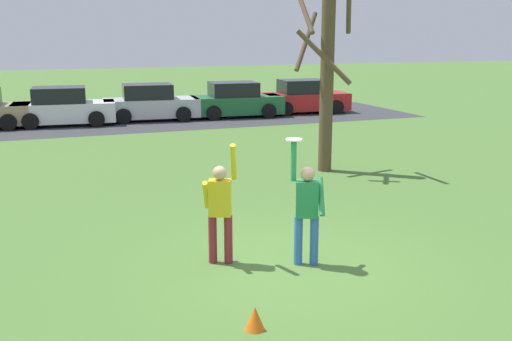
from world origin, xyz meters
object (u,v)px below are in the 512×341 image
(field_cone_orange, at_px, (255,318))
(parked_car_white, at_px, (63,108))
(person_defender, at_px, (220,206))
(bare_tree_tall, at_px, (326,76))
(person_catcher, at_px, (307,207))
(parked_car_green, at_px, (236,101))
(frisbee_disc, at_px, (294,139))
(parked_car_red, at_px, (304,98))
(parked_car_silver, at_px, (150,104))

(field_cone_orange, bearing_deg, parked_car_white, 94.07)
(person_defender, distance_m, bare_tree_tall, 7.39)
(person_catcher, distance_m, bare_tree_tall, 7.11)
(parked_car_green, xyz_separation_m, bare_tree_tall, (-1.25, -11.30, 1.89))
(bare_tree_tall, xyz_separation_m, field_cone_orange, (-4.95, -7.81, -2.46))
(frisbee_disc, relative_size, parked_car_red, 0.06)
(parked_car_white, height_order, parked_car_red, same)
(person_catcher, distance_m, parked_car_green, 17.95)
(frisbee_disc, height_order, field_cone_orange, frisbee_disc)
(parked_car_green, bearing_deg, parked_car_white, -175.84)
(person_defender, bearing_deg, parked_car_silver, 106.48)
(person_defender, xyz_separation_m, field_cone_orange, (-0.27, -2.33, -0.82))
(frisbee_disc, bearing_deg, bare_tree_tall, 58.85)
(frisbee_disc, bearing_deg, person_catcher, -23.36)
(parked_car_white, bearing_deg, person_defender, -79.64)
(person_defender, distance_m, frisbee_disc, 1.63)
(parked_car_green, distance_m, bare_tree_tall, 11.53)
(person_defender, relative_size, parked_car_white, 0.48)
(person_defender, xyz_separation_m, parked_car_green, (5.93, 16.77, -0.25))
(parked_car_silver, xyz_separation_m, parked_car_red, (7.44, -0.07, 0.00))
(parked_car_silver, xyz_separation_m, bare_tree_tall, (2.62, -11.59, 1.89))
(frisbee_disc, bearing_deg, parked_car_green, 74.31)
(parked_car_red, bearing_deg, field_cone_orange, -111.97)
(parked_car_red, bearing_deg, parked_car_silver, -175.74)
(person_catcher, height_order, bare_tree_tall, bare_tree_tall)
(frisbee_disc, height_order, parked_car_white, frisbee_disc)
(parked_car_red, relative_size, bare_tree_tall, 0.84)
(person_catcher, relative_size, parked_car_white, 0.49)
(person_defender, height_order, frisbee_disc, frisbee_disc)
(bare_tree_tall, bearing_deg, person_defender, -130.54)
(person_catcher, xyz_separation_m, parked_car_silver, (0.76, 17.62, -0.25))
(parked_car_white, xyz_separation_m, field_cone_orange, (1.37, -19.20, -0.57))
(parked_car_green, relative_size, parked_car_red, 1.00)
(frisbee_disc, xyz_separation_m, parked_car_red, (8.41, 17.46, -1.37))
(parked_car_red, bearing_deg, person_catcher, -110.22)
(parked_car_white, relative_size, field_cone_orange, 13.24)
(frisbee_disc, relative_size, bare_tree_tall, 0.05)
(person_catcher, bearing_deg, parked_car_green, -81.62)
(parked_car_green, relative_size, bare_tree_tall, 0.84)
(parked_car_white, xyz_separation_m, parked_car_silver, (3.69, 0.20, 0.00))
(parked_car_white, height_order, bare_tree_tall, bare_tree_tall)
(parked_car_white, bearing_deg, bare_tree_tall, -56.17)
(frisbee_disc, relative_size, parked_car_silver, 0.06)
(parked_car_silver, bearing_deg, frisbee_disc, -88.33)
(frisbee_disc, xyz_separation_m, parked_car_white, (-2.72, 17.33, -1.37))
(parked_car_silver, relative_size, bare_tree_tall, 0.84)
(parked_car_silver, height_order, bare_tree_tall, bare_tree_tall)
(person_defender, distance_m, parked_car_white, 16.94)
(parked_car_green, distance_m, field_cone_orange, 20.10)
(parked_car_red, bearing_deg, parked_car_white, -174.52)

